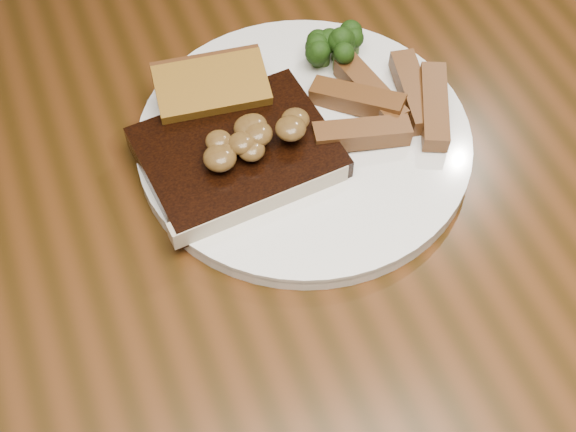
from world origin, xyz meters
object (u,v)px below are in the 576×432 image
at_px(steak, 238,154).
at_px(dining_table, 292,273).
at_px(plate, 304,142).
at_px(potato_wedges, 380,107).
at_px(garlic_bread, 214,103).

bearing_deg(steak, dining_table, -73.53).
height_order(plate, steak, steak).
bearing_deg(steak, potato_wedges, -3.44).
relative_size(plate, potato_wedges, 2.69).
distance_m(dining_table, potato_wedges, 0.18).
height_order(dining_table, potato_wedges, potato_wedges).
bearing_deg(dining_table, potato_wedges, 31.33).
xyz_separation_m(steak, garlic_bread, (-0.00, 0.06, -0.00)).
bearing_deg(dining_table, garlic_bread, 101.34).
bearing_deg(garlic_bread, dining_table, -71.16).
height_order(dining_table, plate, plate).
bearing_deg(potato_wedges, plate, 179.43).
relative_size(dining_table, garlic_bread, 16.18).
xyz_separation_m(plate, garlic_bread, (-0.06, 0.06, 0.02)).
distance_m(dining_table, steak, 0.14).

